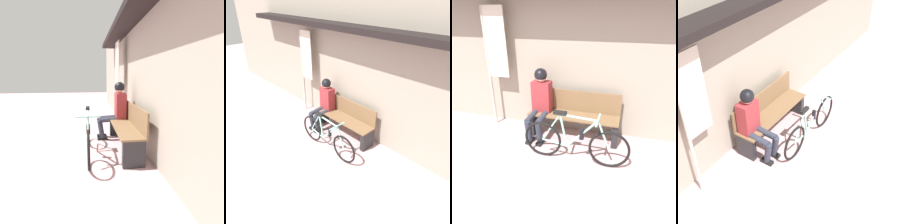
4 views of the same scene
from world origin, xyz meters
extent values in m
cube|color=#9E9384|center=(0.00, 2.91, 1.60)|extent=(12.00, 0.12, 3.20)
cube|color=black|center=(0.00, 2.63, 2.50)|extent=(6.60, 0.44, 0.12)
cube|color=brown|center=(0.38, 2.50, 0.45)|extent=(1.65, 0.42, 0.03)
cube|color=brown|center=(0.38, 2.70, 0.67)|extent=(1.65, 0.03, 0.40)
cube|color=#232326|center=(-0.39, 2.50, 0.22)|extent=(0.10, 0.36, 0.44)
cube|color=#232326|center=(1.16, 2.50, 0.22)|extent=(0.10, 0.36, 0.44)
torus|color=black|center=(0.05, 1.81, 0.31)|extent=(0.62, 0.04, 0.62)
torus|color=black|center=(1.11, 1.81, 0.31)|extent=(0.62, 0.04, 0.62)
cylinder|color=#93DBCC|center=(0.64, 1.81, 0.78)|extent=(0.57, 0.03, 0.06)
cylinder|color=#93DBCC|center=(0.69, 1.81, 0.51)|extent=(0.49, 0.03, 0.53)
cylinder|color=#93DBCC|center=(0.40, 1.81, 0.52)|extent=(0.14, 0.03, 0.54)
cylinder|color=#93DBCC|center=(0.26, 1.81, 0.28)|extent=(0.41, 0.03, 0.08)
cylinder|color=#93DBCC|center=(0.20, 1.81, 0.55)|extent=(0.32, 0.02, 0.49)
cylinder|color=#93DBCC|center=(1.02, 1.81, 0.54)|extent=(0.22, 0.03, 0.46)
cube|color=black|center=(0.35, 1.81, 0.82)|extent=(0.20, 0.07, 0.05)
cylinder|color=#93DBCC|center=(0.92, 1.81, 0.78)|extent=(0.03, 0.40, 0.03)
cylinder|color=black|center=(0.69, 1.81, 0.51)|extent=(0.07, 0.07, 0.17)
cylinder|color=#2D3342|center=(-0.33, 2.28, 0.46)|extent=(0.11, 0.45, 0.13)
cylinder|color=#2D3342|center=(-0.33, 2.09, 0.25)|extent=(0.11, 0.17, 0.41)
cube|color=black|center=(-0.33, 2.12, 0.03)|extent=(0.10, 0.22, 0.06)
cylinder|color=#2D3342|center=(-0.13, 2.28, 0.46)|extent=(0.11, 0.45, 0.13)
cylinder|color=#2D3342|center=(-0.13, 2.09, 0.25)|extent=(0.11, 0.17, 0.41)
cube|color=black|center=(-0.13, 2.12, 0.03)|extent=(0.10, 0.22, 0.06)
cube|color=maroon|center=(-0.23, 2.54, 0.75)|extent=(0.34, 0.22, 0.57)
sphere|color=beige|center=(-0.23, 2.52, 1.14)|extent=(0.20, 0.20, 0.20)
sphere|color=black|center=(-0.23, 2.52, 1.17)|extent=(0.23, 0.23, 0.23)
cylinder|color=#B7B2A8|center=(-1.34, 2.62, 1.14)|extent=(0.05, 0.05, 2.29)
cube|color=silver|center=(-1.12, 2.62, 1.66)|extent=(0.40, 0.02, 1.25)
camera|label=1|loc=(3.61, 1.83, 1.40)|focal=28.00mm
camera|label=2|loc=(3.60, -0.69, 3.14)|focal=35.00mm
camera|label=3|loc=(1.25, -0.98, 2.18)|focal=35.00mm
camera|label=4|loc=(-3.21, -0.24, 3.93)|focal=50.00mm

